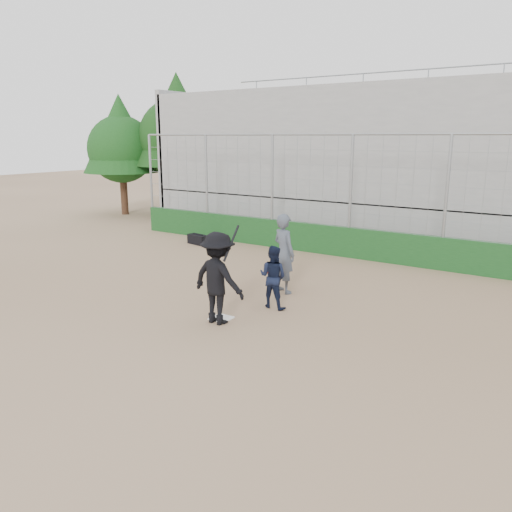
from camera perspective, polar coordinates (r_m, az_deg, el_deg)
The scene contains 10 objects.
ground at distance 11.15m, azimuth -3.99°, elevation -7.16°, with size 90.00×90.00×0.00m, color brown.
home_plate at distance 11.15m, azimuth -3.99°, elevation -7.11°, with size 0.44×0.44×0.02m, color white.
backstop at distance 16.81m, azimuth 10.58°, elevation 3.08°, with size 18.10×0.25×4.04m.
bleachers at distance 21.22m, azimuth 16.14°, elevation 10.26°, with size 20.25×6.70×6.98m.
tree_left at distance 25.95m, azimuth -8.93°, elevation 14.35°, with size 4.48×4.48×7.00m.
tree_right at distance 26.66m, azimuth -15.19°, elevation 12.67°, with size 3.84×3.84×6.00m.
batter_at_plate at distance 10.64m, azimuth -4.36°, elevation -2.54°, with size 1.34×0.85×2.12m.
catcher_crouched at distance 11.67m, azimuth 1.92°, elevation -3.55°, with size 0.75×0.59×1.03m.
umpire at distance 12.76m, azimuth 3.21°, elevation -0.16°, with size 0.75×0.49×1.85m, color #464D58.
equipment_bag at distance 18.80m, azimuth -6.65°, elevation 1.90°, with size 0.89×0.51×0.40m.
Camera 1 is at (6.37, -8.27, 3.93)m, focal length 35.00 mm.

